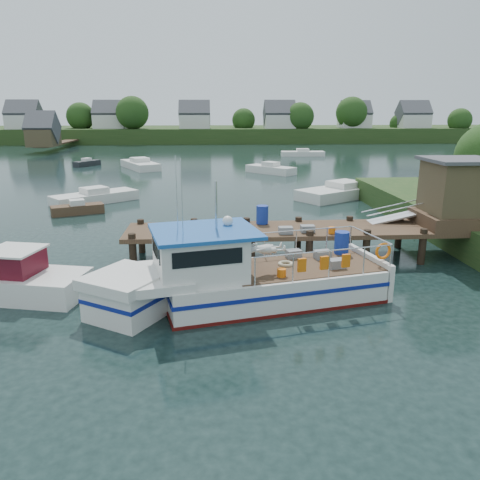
{
  "coord_description": "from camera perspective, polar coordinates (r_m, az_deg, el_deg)",
  "views": [
    {
      "loc": [
        -2.23,
        -20.31,
        6.57
      ],
      "look_at": [
        -1.0,
        -1.5,
        1.3
      ],
      "focal_mm": 35.0,
      "sensor_mm": 36.0,
      "label": 1
    }
  ],
  "objects": [
    {
      "name": "moored_d",
      "position": [
        55.64,
        -12.09,
        8.99
      ],
      "size": [
        5.46,
        7.75,
        1.26
      ],
      "rotation": [
        0.0,
        0.0,
        -0.08
      ],
      "color": "silver",
      "rests_on": "ground"
    },
    {
      "name": "moored_b",
      "position": [
        50.36,
        3.76,
        8.62
      ],
      "size": [
        5.19,
        5.3,
        1.22
      ],
      "rotation": [
        0.0,
        0.0,
        -0.2
      ],
      "color": "silver",
      "rests_on": "ground"
    },
    {
      "name": "far_shore",
      "position": [
        102.8,
        -2.55,
        13.12
      ],
      "size": [
        140.0,
        42.55,
        9.22
      ],
      "color": "#2A421B",
      "rests_on": "ground"
    },
    {
      "name": "ground_plane",
      "position": [
        21.46,
        2.41,
        -2.22
      ],
      "size": [
        160.0,
        160.0,
        0.0
      ],
      "primitive_type": "plane",
      "color": "black"
    },
    {
      "name": "moored_far",
      "position": [
        70.09,
        7.64,
        10.44
      ],
      "size": [
        6.36,
        2.5,
        1.06
      ],
      "rotation": [
        0.0,
        0.0,
        0.2
      ],
      "color": "silver",
      "rests_on": "ground"
    },
    {
      "name": "moored_c",
      "position": [
        37.21,
        12.57,
        5.82
      ],
      "size": [
        8.25,
        6.63,
        1.27
      ],
      "rotation": [
        0.0,
        0.0,
        0.39
      ],
      "color": "silver",
      "rests_on": "ground"
    },
    {
      "name": "lobster_boat",
      "position": [
        16.23,
        -0.32,
        -4.69
      ],
      "size": [
        10.77,
        5.09,
        5.17
      ],
      "rotation": [
        0.0,
        0.0,
        0.23
      ],
      "color": "silver",
      "rests_on": "ground"
    },
    {
      "name": "moored_e",
      "position": [
        60.07,
        -18.17,
        8.92
      ],
      "size": [
        2.85,
        3.48,
        0.94
      ],
      "rotation": [
        0.0,
        0.0,
        -0.41
      ],
      "color": "black",
      "rests_on": "ground"
    },
    {
      "name": "dock",
      "position": [
        22.54,
        19.2,
        3.67
      ],
      "size": [
        16.6,
        3.0,
        4.78
      ],
      "color": "#4B3523",
      "rests_on": "ground"
    },
    {
      "name": "moored_a",
      "position": [
        35.86,
        -17.27,
        5.05
      ],
      "size": [
        6.07,
        5.45,
        1.13
      ],
      "rotation": [
        0.0,
        0.0,
        0.33
      ],
      "color": "silver",
      "rests_on": "ground"
    },
    {
      "name": "moored_rowboat",
      "position": [
        32.26,
        -19.2,
        3.63
      ],
      "size": [
        3.42,
        2.26,
        0.94
      ],
      "rotation": [
        0.0,
        0.0,
        -0.13
      ],
      "color": "#4B3523",
      "rests_on": "ground"
    }
  ]
}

